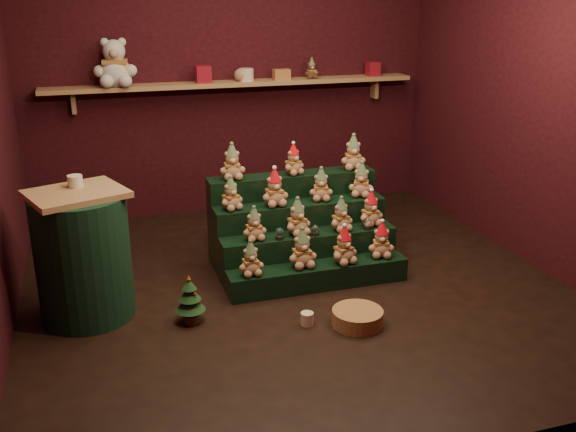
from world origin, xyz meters
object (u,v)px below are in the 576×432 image
object	(u,v)px
mini_christmas_tree	(190,299)
mug_left	(307,319)
snow_globe_a	(280,233)
brown_bear	(312,69)
riser_tier_front	(318,276)
mug_right	(359,313)
white_bear	(114,56)
snow_globe_c	(367,224)
wicker_basket	(357,317)
snow_globe_b	(315,230)
side_table	(83,256)

from	to	relation	value
mini_christmas_tree	mug_left	size ratio (longest dim) A/B	3.98
snow_globe_a	brown_bear	size ratio (longest dim) A/B	0.47
riser_tier_front	mug_left	xyz separation A→B (m)	(-0.27, -0.54, -0.05)
mug_right	white_bear	distance (m)	3.22
mug_right	snow_globe_a	bearing A→B (deg)	115.13
snow_globe_c	wicker_basket	size ratio (longest dim) A/B	0.27
snow_globe_a	white_bear	distance (m)	2.33
mini_christmas_tree	mug_right	size ratio (longest dim) A/B	3.24
mini_christmas_tree	snow_globe_c	bearing A→B (deg)	15.88
riser_tier_front	mug_right	size ratio (longest dim) A/B	12.96
wicker_basket	snow_globe_b	bearing A→B (deg)	91.65
snow_globe_a	wicker_basket	distance (m)	0.93
wicker_basket	side_table	bearing A→B (deg)	158.33
side_table	snow_globe_b	bearing A→B (deg)	-16.41
snow_globe_c	side_table	distance (m)	2.15
brown_bear	wicker_basket	bearing A→B (deg)	-99.40
side_table	mini_christmas_tree	world-z (taller)	side_table
mini_christmas_tree	mug_left	world-z (taller)	mini_christmas_tree
snow_globe_b	mug_right	distance (m)	0.82
snow_globe_a	side_table	world-z (taller)	side_table
side_table	mini_christmas_tree	bearing A→B (deg)	-45.36
snow_globe_b	mug_left	xyz separation A→B (m)	(-0.30, -0.70, -0.36)
riser_tier_front	snow_globe_a	world-z (taller)	snow_globe_a
mug_right	white_bear	xyz separation A→B (m)	(-1.37, 2.47, 1.53)
mini_christmas_tree	riser_tier_front	bearing A→B (deg)	14.42
snow_globe_a	snow_globe_b	bearing A→B (deg)	-0.00
snow_globe_b	mug_left	world-z (taller)	snow_globe_b
side_table	mug_right	world-z (taller)	side_table
brown_bear	mug_left	bearing A→B (deg)	-106.96
mug_left	brown_bear	bearing A→B (deg)	70.30
mini_christmas_tree	mug_left	xyz separation A→B (m)	(0.75, -0.27, -0.13)
riser_tier_front	mini_christmas_tree	bearing A→B (deg)	-165.58
snow_globe_a	side_table	bearing A→B (deg)	-175.53
snow_globe_b	brown_bear	xyz separation A→B (m)	(0.57, 1.73, 1.02)
riser_tier_front	side_table	world-z (taller)	side_table
snow_globe_b	side_table	bearing A→B (deg)	-176.28
side_table	mug_left	size ratio (longest dim) A/B	10.30
snow_globe_c	riser_tier_front	bearing A→B (deg)	-161.01
mug_left	mug_right	bearing A→B (deg)	-7.00
riser_tier_front	side_table	distance (m)	1.72
snow_globe_c	mug_right	xyz separation A→B (m)	(-0.37, -0.74, -0.35)
riser_tier_front	wicker_basket	xyz separation A→B (m)	(0.05, -0.64, -0.04)
snow_globe_c	brown_bear	size ratio (longest dim) A/B	0.48
riser_tier_front	brown_bear	xyz separation A→B (m)	(0.60, 1.89, 1.33)
riser_tier_front	mug_right	bearing A→B (deg)	-81.15
snow_globe_a	mini_christmas_tree	size ratio (longest dim) A/B	0.26
side_table	mug_right	distance (m)	1.92
mug_left	brown_bear	world-z (taller)	brown_bear
snow_globe_b	white_bear	world-z (taller)	white_bear
mug_left	riser_tier_front	bearing A→B (deg)	63.01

